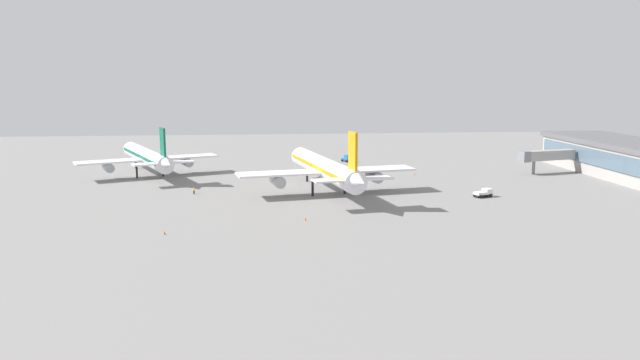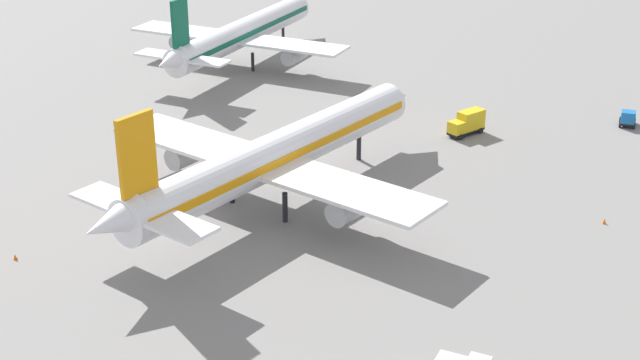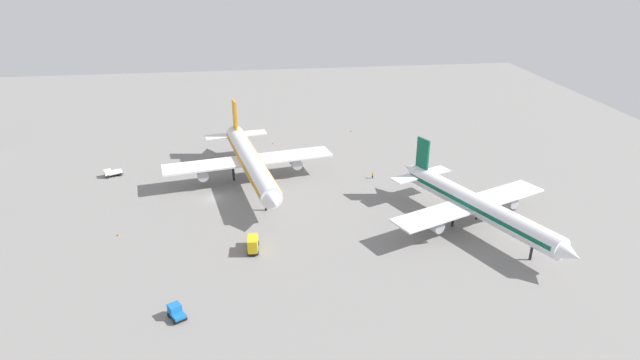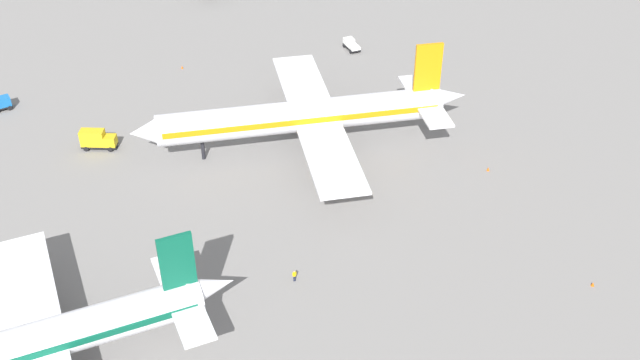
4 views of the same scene
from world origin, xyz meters
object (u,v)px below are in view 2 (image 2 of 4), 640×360
baggage_tug (628,118)px  safety_cone_near_gate (604,221)px  airplane_taxiing (275,155)px  catering_truck (467,123)px  safety_cone_far_side (15,257)px  ground_crew_worker (143,122)px  airplane_at_gate (242,33)px

baggage_tug → safety_cone_near_gate: bearing=-3.1°
airplane_taxiing → baggage_tug: airplane_taxiing is taller
baggage_tug → catering_truck: bearing=-63.7°
baggage_tug → safety_cone_far_side: bearing=-44.2°
ground_crew_worker → safety_cone_near_gate: size_ratio=2.78×
catering_truck → ground_crew_worker: (-32.12, 31.60, -0.85)m
catering_truck → ground_crew_worker: size_ratio=3.41×
baggage_tug → safety_cone_near_gate: 32.86m
airplane_taxiing → safety_cone_near_gate: bearing=-60.5°
airplane_taxiing → baggage_tug: size_ratio=14.37×
airplane_at_gate → airplane_taxiing: 55.95m
ground_crew_worker → safety_cone_near_gate: ground_crew_worker is taller
catering_truck → safety_cone_far_side: catering_truck is taller
airplane_taxiing → safety_cone_far_side: (-28.35, 7.05, -5.67)m
safety_cone_near_gate → airplane_at_gate: bearing=84.8°
airplane_taxiing → ground_crew_worker: airplane_taxiing is taller
airplane_taxiing → safety_cone_far_side: bearing=155.4°
ground_crew_worker → safety_cone_far_side: ground_crew_worker is taller
airplane_taxiing → safety_cone_near_gate: (23.75, -28.13, -5.67)m
airplane_taxiing → safety_cone_far_side: airplane_taxiing is taller
catering_truck → baggage_tug: 23.32m
catering_truck → airplane_taxiing: bearing=2.5°
airplane_at_gate → safety_cone_far_side: airplane_at_gate is taller
safety_cone_near_gate → safety_cone_far_side: 62.87m
airplane_taxiing → baggage_tug: bearing=-24.6°
baggage_tug → airplane_at_gate: bearing=-99.7°
airplane_taxiing → ground_crew_worker: 31.76m
airplane_at_gate → baggage_tug: airplane_at_gate is taller
catering_truck → airplane_at_gate: bearing=-83.3°
airplane_taxiing → ground_crew_worker: bearing=76.8°
catering_truck → baggage_tug: size_ratio=1.52×
baggage_tug → safety_cone_far_side: (-81.33, 20.19, -0.86)m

